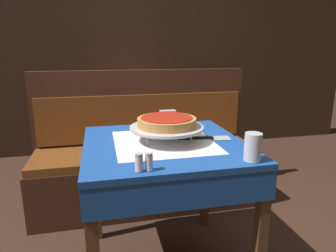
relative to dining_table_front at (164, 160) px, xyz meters
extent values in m
cube|color=#194799|center=(0.00, 0.00, 0.09)|extent=(0.82, 0.82, 0.03)
cube|color=white|center=(0.00, 0.00, 0.10)|extent=(0.51, 0.51, 0.00)
cube|color=#194799|center=(0.00, 0.00, 0.00)|extent=(0.82, 0.82, 0.14)
cube|color=#4C331E|center=(0.37, -0.37, -0.29)|extent=(0.05, 0.05, 0.73)
cube|color=#4C331E|center=(-0.37, 0.37, -0.29)|extent=(0.05, 0.05, 0.73)
cube|color=#4C331E|center=(0.37, 0.37, -0.29)|extent=(0.05, 0.05, 0.73)
cube|color=red|center=(0.05, 1.73, 0.08)|extent=(0.72, 0.72, 0.03)
cube|color=white|center=(0.05, 1.73, 0.10)|extent=(0.44, 0.44, 0.00)
cube|color=red|center=(0.05, 1.73, 0.01)|extent=(0.71, 0.71, 0.11)
cube|color=#4C331E|center=(-0.27, 1.41, -0.30)|extent=(0.05, 0.05, 0.73)
cube|color=#4C331E|center=(0.37, 1.41, -0.30)|extent=(0.05, 0.05, 0.73)
cube|color=#4C331E|center=(-0.27, 2.06, -0.30)|extent=(0.05, 0.05, 0.73)
cube|color=#4C331E|center=(0.37, 2.06, -0.30)|extent=(0.05, 0.05, 0.73)
cube|color=#3D2316|center=(0.03, 0.76, -0.46)|extent=(1.76, 0.52, 0.41)
cube|color=brown|center=(0.03, 0.76, -0.22)|extent=(1.72, 0.51, 0.06)
cube|color=#3D2316|center=(0.03, 0.99, 0.11)|extent=(1.76, 0.06, 0.60)
cube|color=brown|center=(0.03, 0.95, 0.02)|extent=(1.69, 0.02, 0.38)
cube|color=black|center=(0.00, 2.21, 0.54)|extent=(6.00, 0.04, 2.40)
cylinder|color=#ADADB2|center=(0.02, 0.15, 0.14)|extent=(0.01, 0.01, 0.06)
cylinder|color=#ADADB2|center=(-0.10, -0.05, 0.14)|extent=(0.01, 0.01, 0.06)
cylinder|color=#ADADB2|center=(0.13, -0.05, 0.14)|extent=(0.01, 0.01, 0.06)
cylinder|color=#ADADB2|center=(0.02, 0.02, 0.16)|extent=(0.26, 0.26, 0.01)
cylinder|color=silver|center=(0.02, 0.02, 0.17)|extent=(0.37, 0.37, 0.01)
cylinder|color=silver|center=(0.02, 0.02, 0.18)|extent=(0.39, 0.39, 0.01)
cylinder|color=#C68E47|center=(0.02, 0.02, 0.21)|extent=(0.31, 0.31, 0.04)
cylinder|color=#A82314|center=(0.02, 0.02, 0.23)|extent=(0.27, 0.27, 0.01)
cube|color=#BCBCC1|center=(0.31, -0.01, 0.11)|extent=(0.10, 0.09, 0.00)
cube|color=black|center=(0.17, 0.01, 0.11)|extent=(0.19, 0.05, 0.01)
cylinder|color=silver|center=(0.31, -0.35, 0.17)|extent=(0.07, 0.07, 0.12)
cylinder|color=silver|center=(-0.18, -0.36, 0.13)|extent=(0.03, 0.03, 0.06)
cylinder|color=#B7B7BC|center=(-0.18, -0.36, 0.17)|extent=(0.03, 0.03, 0.02)
cylinder|color=silver|center=(-0.14, -0.36, 0.13)|extent=(0.03, 0.03, 0.06)
cylinder|color=#B7B7BC|center=(-0.14, -0.36, 0.17)|extent=(0.03, 0.03, 0.02)
cube|color=#B2B2B7|center=(0.10, 0.36, 0.15)|extent=(0.10, 0.05, 0.09)
cube|color=black|center=(0.12, 1.75, 0.11)|extent=(0.12, 0.12, 0.03)
cylinder|color=black|center=(0.12, 1.75, 0.19)|extent=(0.01, 0.01, 0.13)
cylinder|color=#99194C|center=(0.12, 1.78, 0.18)|extent=(0.04, 0.04, 0.10)
cylinder|color=white|center=(0.09, 1.73, 0.18)|extent=(0.04, 0.04, 0.10)
cylinder|color=red|center=(0.15, 1.73, 0.18)|extent=(0.04, 0.04, 0.10)
camera|label=1|loc=(-0.31, -1.46, 0.57)|focal=32.00mm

